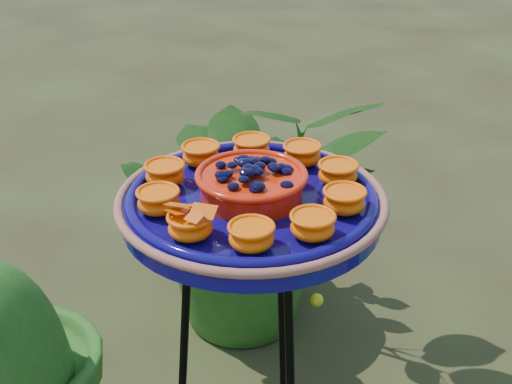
% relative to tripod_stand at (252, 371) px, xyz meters
% --- Properties ---
extents(tripod_stand, '(0.30, 0.32, 0.80)m').
position_rel_tripod_stand_xyz_m(tripod_stand, '(0.00, 0.00, 0.00)').
color(tripod_stand, black).
rests_on(tripod_stand, ground).
extents(feeder_dish, '(0.43, 0.43, 0.10)m').
position_rel_tripod_stand_xyz_m(feeder_dish, '(-0.00, -0.00, 0.35)').
color(feeder_dish, '#0D0758').
rests_on(feeder_dish, tripod_stand).
extents(shrub_back_left, '(0.93, 0.91, 0.78)m').
position_rel_tripod_stand_xyz_m(shrub_back_left, '(-0.36, 0.72, -0.10)').
color(shrub_back_left, '#1E4E15').
rests_on(shrub_back_left, ground).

